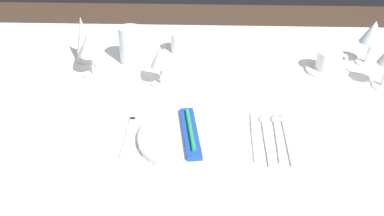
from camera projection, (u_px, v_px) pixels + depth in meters
The scene contains 17 objects.
dining_table at pixel (206, 115), 1.28m from camera, with size 1.80×1.11×0.74m.
dinner_plate at pixel (190, 137), 1.04m from camera, with size 0.27×0.27×0.02m, color white.
toothbrush_package at pixel (190, 132), 1.03m from camera, with size 0.07×0.21×0.02m.
fork_outer at pixel (129, 131), 1.07m from camera, with size 0.02×0.21×0.00m.
dinner_knife at pixel (255, 137), 1.05m from camera, with size 0.02×0.21×0.00m.
spoon_soup at pixel (266, 133), 1.07m from camera, with size 0.03×0.22×0.01m.
spoon_dessert at pixel (277, 131), 1.07m from camera, with size 0.03×0.21×0.01m.
spoon_tea at pixel (286, 132), 1.07m from camera, with size 0.03×0.22×0.01m.
saucer_left at pixel (327, 70), 1.35m from camera, with size 0.14×0.14×0.01m, color white.
coffee_cup_left at pixel (329, 60), 1.34m from camera, with size 0.10×0.08×0.06m.
saucer_right at pixel (182, 52), 1.47m from camera, with size 0.14×0.14×0.01m, color white.
coffee_cup_right at pixel (182, 42), 1.45m from camera, with size 0.10×0.08×0.07m.
wine_glass_centre at pixel (161, 59), 1.23m from camera, with size 0.07×0.07×0.13m.
wine_glass_left at pixel (373, 34), 1.35m from camera, with size 0.08×0.08×0.15m.
wine_glass_right at pixel (90, 45), 1.28m from camera, with size 0.08×0.08×0.15m.
drink_tumbler at pixel (131, 47), 1.39m from camera, with size 0.08×0.08×0.13m.
napkin_folded at pixel (84, 39), 1.38m from camera, with size 0.07×0.07×0.16m, color white.
Camera 1 is at (-0.01, -1.07, 1.38)m, focal length 38.24 mm.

